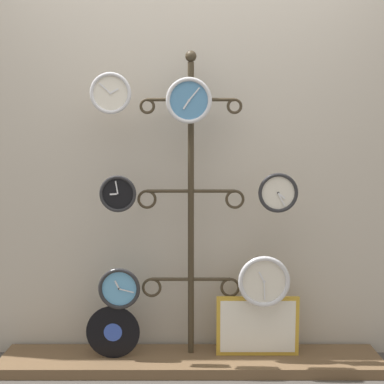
{
  "coord_description": "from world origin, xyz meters",
  "views": [
    {
      "loc": [
        0.01,
        -2.62,
        1.35
      ],
      "look_at": [
        0.0,
        0.36,
        1.02
      ],
      "focal_mm": 50.0,
      "sensor_mm": 36.0,
      "label": 1
    }
  ],
  "objects_px": {
    "clock_middle_left": "(119,194)",
    "clock_bottom_left": "(121,288)",
    "picture_frame": "(259,326)",
    "clock_middle_right": "(279,193)",
    "vinyl_record": "(114,332)",
    "clock_bottom_right": "(265,281)",
    "clock_top_center": "(190,101)",
    "display_stand": "(192,267)",
    "clock_top_left": "(112,93)"
  },
  "relations": [
    {
      "from": "clock_top_center",
      "to": "clock_middle_right",
      "type": "xyz_separation_m",
      "value": [
        0.5,
        0.03,
        -0.51
      ]
    },
    {
      "from": "clock_middle_left",
      "to": "clock_bottom_left",
      "type": "height_order",
      "value": "clock_middle_left"
    },
    {
      "from": "display_stand",
      "to": "clock_top_left",
      "type": "height_order",
      "value": "display_stand"
    },
    {
      "from": "clock_bottom_left",
      "to": "clock_bottom_right",
      "type": "distance_m",
      "value": 0.82
    },
    {
      "from": "clock_top_center",
      "to": "clock_middle_left",
      "type": "relative_size",
      "value": 1.23
    },
    {
      "from": "display_stand",
      "to": "clock_top_left",
      "type": "relative_size",
      "value": 7.94
    },
    {
      "from": "clock_bottom_right",
      "to": "clock_top_left",
      "type": "bearing_deg",
      "value": 178.92
    },
    {
      "from": "clock_top_center",
      "to": "clock_middle_left",
      "type": "bearing_deg",
      "value": -179.67
    },
    {
      "from": "clock_bottom_left",
      "to": "picture_frame",
      "type": "relative_size",
      "value": 0.5
    },
    {
      "from": "clock_middle_left",
      "to": "clock_middle_right",
      "type": "xyz_separation_m",
      "value": [
        0.89,
        0.03,
        0.0
      ]
    },
    {
      "from": "vinyl_record",
      "to": "clock_bottom_left",
      "type": "bearing_deg",
      "value": -1.14
    },
    {
      "from": "clock_top_left",
      "to": "clock_bottom_right",
      "type": "distance_m",
      "value": 1.35
    },
    {
      "from": "clock_bottom_left",
      "to": "picture_frame",
      "type": "distance_m",
      "value": 0.83
    },
    {
      "from": "clock_middle_left",
      "to": "picture_frame",
      "type": "height_order",
      "value": "clock_middle_left"
    },
    {
      "from": "clock_middle_right",
      "to": "clock_bottom_right",
      "type": "relative_size",
      "value": 0.76
    },
    {
      "from": "clock_bottom_left",
      "to": "picture_frame",
      "type": "bearing_deg",
      "value": 3.1
    },
    {
      "from": "clock_bottom_right",
      "to": "clock_middle_right",
      "type": "bearing_deg",
      "value": 17.21
    },
    {
      "from": "clock_middle_right",
      "to": "picture_frame",
      "type": "distance_m",
      "value": 0.79
    },
    {
      "from": "clock_bottom_left",
      "to": "picture_frame",
      "type": "xyz_separation_m",
      "value": [
        0.79,
        0.04,
        -0.24
      ]
    },
    {
      "from": "clock_middle_right",
      "to": "clock_bottom_left",
      "type": "distance_m",
      "value": 1.05
    },
    {
      "from": "picture_frame",
      "to": "clock_bottom_left",
      "type": "bearing_deg",
      "value": -176.9
    },
    {
      "from": "vinyl_record",
      "to": "display_stand",
      "type": "bearing_deg",
      "value": 10.52
    },
    {
      "from": "clock_bottom_left",
      "to": "clock_middle_left",
      "type": "bearing_deg",
      "value": -80.84
    },
    {
      "from": "clock_top_center",
      "to": "clock_middle_right",
      "type": "height_order",
      "value": "clock_top_center"
    },
    {
      "from": "clock_top_left",
      "to": "clock_bottom_right",
      "type": "relative_size",
      "value": 0.77
    },
    {
      "from": "clock_middle_right",
      "to": "clock_bottom_right",
      "type": "xyz_separation_m",
      "value": [
        -0.07,
        -0.02,
        -0.5
      ]
    },
    {
      "from": "display_stand",
      "to": "clock_bottom_right",
      "type": "distance_m",
      "value": 0.43
    },
    {
      "from": "clock_middle_left",
      "to": "picture_frame",
      "type": "bearing_deg",
      "value": 4.4
    },
    {
      "from": "clock_middle_right",
      "to": "clock_bottom_left",
      "type": "relative_size",
      "value": 0.93
    },
    {
      "from": "clock_middle_left",
      "to": "vinyl_record",
      "type": "bearing_deg",
      "value": 156.77
    },
    {
      "from": "display_stand",
      "to": "clock_middle_left",
      "type": "relative_size",
      "value": 8.81
    },
    {
      "from": "clock_middle_left",
      "to": "display_stand",
      "type": "bearing_deg",
      "value": 14.15
    },
    {
      "from": "clock_top_center",
      "to": "clock_bottom_left",
      "type": "xyz_separation_m",
      "value": [
        -0.4,
        0.02,
        -1.05
      ]
    },
    {
      "from": "clock_bottom_right",
      "to": "picture_frame",
      "type": "xyz_separation_m",
      "value": [
        -0.03,
        0.06,
        -0.28
      ]
    },
    {
      "from": "clock_middle_right",
      "to": "picture_frame",
      "type": "height_order",
      "value": "clock_middle_right"
    },
    {
      "from": "clock_middle_left",
      "to": "vinyl_record",
      "type": "xyz_separation_m",
      "value": [
        -0.04,
        0.02,
        -0.8
      ]
    },
    {
      "from": "vinyl_record",
      "to": "picture_frame",
      "type": "relative_size",
      "value": 0.64
    },
    {
      "from": "clock_middle_left",
      "to": "clock_middle_right",
      "type": "distance_m",
      "value": 0.89
    },
    {
      "from": "clock_middle_right",
      "to": "vinyl_record",
      "type": "distance_m",
      "value": 1.23
    },
    {
      "from": "vinyl_record",
      "to": "picture_frame",
      "type": "bearing_deg",
      "value": 2.9
    },
    {
      "from": "display_stand",
      "to": "clock_middle_left",
      "type": "xyz_separation_m",
      "value": [
        -0.4,
        -0.1,
        0.44
      ]
    },
    {
      "from": "clock_middle_left",
      "to": "clock_bottom_right",
      "type": "xyz_separation_m",
      "value": [
        0.82,
        0.01,
        -0.5
      ]
    },
    {
      "from": "clock_middle_right",
      "to": "vinyl_record",
      "type": "xyz_separation_m",
      "value": [
        -0.93,
        -0.01,
        -0.8
      ]
    },
    {
      "from": "vinyl_record",
      "to": "clock_top_left",
      "type": "bearing_deg",
      "value": 17.78
    },
    {
      "from": "clock_top_center",
      "to": "clock_middle_left",
      "type": "distance_m",
      "value": 0.64
    },
    {
      "from": "picture_frame",
      "to": "display_stand",
      "type": "bearing_deg",
      "value": 173.99
    },
    {
      "from": "clock_middle_right",
      "to": "vinyl_record",
      "type": "height_order",
      "value": "clock_middle_right"
    },
    {
      "from": "clock_middle_left",
      "to": "clock_middle_right",
      "type": "height_order",
      "value": "clock_middle_right"
    },
    {
      "from": "clock_middle_left",
      "to": "picture_frame",
      "type": "xyz_separation_m",
      "value": [
        0.79,
        0.06,
        -0.78
      ]
    },
    {
      "from": "clock_top_left",
      "to": "picture_frame",
      "type": "xyz_separation_m",
      "value": [
        0.83,
        0.04,
        -1.33
      ]
    }
  ]
}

